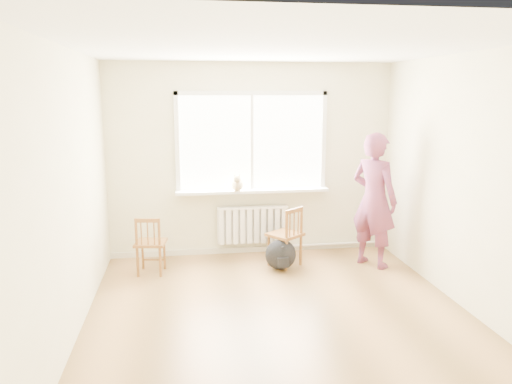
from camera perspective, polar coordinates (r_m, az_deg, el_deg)
name	(u,v)px	position (r m, az deg, el deg)	size (l,w,h in m)	color
floor	(282,319)	(5.28, 2.96, -14.35)	(4.50, 4.50, 0.00)	#A57543
ceiling	(285,47)	(4.78, 3.30, 16.25)	(4.50, 4.50, 0.00)	white
back_wall	(251,160)	(7.05, -0.52, 3.66)	(4.00, 0.01, 2.70)	beige
window	(252,138)	(6.99, -0.50, 6.18)	(2.12, 0.05, 1.42)	white
windowsill	(253,191)	(7.01, -0.39, 0.14)	(2.15, 0.22, 0.04)	white
radiator	(252,224)	(7.14, -0.41, -3.70)	(1.00, 0.12, 0.55)	white
heating_pipe	(335,244)	(7.53, 9.07, -5.87)	(0.04, 0.04, 1.40)	silver
baseboard	(252,249)	(7.32, -0.49, -6.57)	(4.00, 0.03, 0.08)	beige
chair_left	(150,245)	(6.50, -12.02, -5.96)	(0.42, 0.41, 0.76)	brown
chair_right	(288,237)	(6.66, 3.62, -5.10)	(0.55, 0.55, 0.81)	brown
person	(374,200)	(6.75, 13.34, -0.91)	(0.65, 0.43, 1.79)	#C14041
cat	(237,184)	(6.87, -2.16, 0.96)	(0.20, 0.38, 0.26)	beige
backpack	(281,255)	(6.58, 2.83, -7.16)	(0.41, 0.31, 0.41)	black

